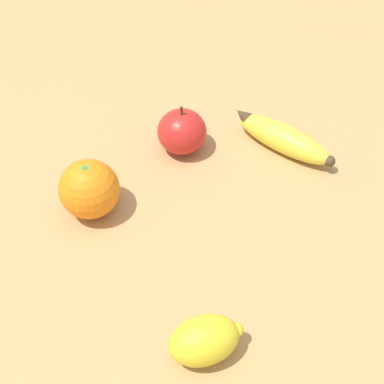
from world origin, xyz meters
TOP-DOWN VIEW (x-y plane):
  - ground_plane at (0.00, 0.00)m, footprint 3.00×3.00m
  - banana at (0.15, 0.09)m, footprint 0.12×0.16m
  - orange at (-0.15, 0.06)m, footprint 0.08×0.08m
  - apple at (0.01, 0.14)m, footprint 0.07×0.07m
  - lemon at (-0.07, -0.19)m, footprint 0.09×0.05m

SIDE VIEW (x-z plane):
  - ground_plane at x=0.00m, z-range 0.00..0.00m
  - banana at x=0.15m, z-range 0.00..0.04m
  - lemon at x=-0.07m, z-range 0.00..0.05m
  - apple at x=0.01m, z-range -0.01..0.07m
  - orange at x=-0.15m, z-range 0.00..0.08m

